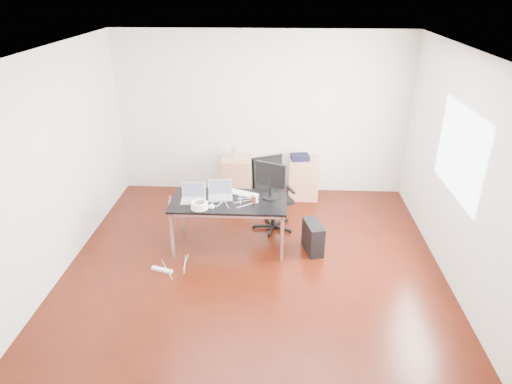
{
  "coord_description": "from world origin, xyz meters",
  "views": [
    {
      "loc": [
        0.3,
        -5.12,
        3.54
      ],
      "look_at": [
        0.0,
        0.55,
        0.85
      ],
      "focal_mm": 32.0,
      "sensor_mm": 36.0,
      "label": 1
    }
  ],
  "objects_px": {
    "filing_cabinet_left": "(237,176)",
    "pc_tower": "(313,237)",
    "filing_cabinet_right": "(303,178)",
    "desk": "(229,204)",
    "office_chair": "(271,190)"
  },
  "relations": [
    {
      "from": "filing_cabinet_left",
      "to": "filing_cabinet_right",
      "type": "relative_size",
      "value": 1.0
    },
    {
      "from": "office_chair",
      "to": "filing_cabinet_left",
      "type": "bearing_deg",
      "value": 95.18
    },
    {
      "from": "filing_cabinet_left",
      "to": "pc_tower",
      "type": "height_order",
      "value": "filing_cabinet_left"
    },
    {
      "from": "filing_cabinet_left",
      "to": "pc_tower",
      "type": "relative_size",
      "value": 1.56
    },
    {
      "from": "filing_cabinet_left",
      "to": "filing_cabinet_right",
      "type": "bearing_deg",
      "value": 0.0
    },
    {
      "from": "desk",
      "to": "office_chair",
      "type": "bearing_deg",
      "value": 47.01
    },
    {
      "from": "desk",
      "to": "office_chair",
      "type": "xyz_separation_m",
      "value": [
        0.58,
        0.62,
        -0.07
      ]
    },
    {
      "from": "desk",
      "to": "pc_tower",
      "type": "height_order",
      "value": "desk"
    },
    {
      "from": "filing_cabinet_right",
      "to": "pc_tower",
      "type": "height_order",
      "value": "filing_cabinet_right"
    },
    {
      "from": "desk",
      "to": "filing_cabinet_left",
      "type": "height_order",
      "value": "desk"
    },
    {
      "from": "desk",
      "to": "pc_tower",
      "type": "xyz_separation_m",
      "value": [
        1.19,
        -0.08,
        -0.46
      ]
    },
    {
      "from": "desk",
      "to": "pc_tower",
      "type": "distance_m",
      "value": 1.27
    },
    {
      "from": "filing_cabinet_left",
      "to": "pc_tower",
      "type": "xyz_separation_m",
      "value": [
        1.24,
        -1.79,
        -0.13
      ]
    },
    {
      "from": "office_chair",
      "to": "filing_cabinet_right",
      "type": "xyz_separation_m",
      "value": [
        0.54,
        1.1,
        -0.26
      ]
    },
    {
      "from": "office_chair",
      "to": "filing_cabinet_right",
      "type": "relative_size",
      "value": 1.54
    }
  ]
}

